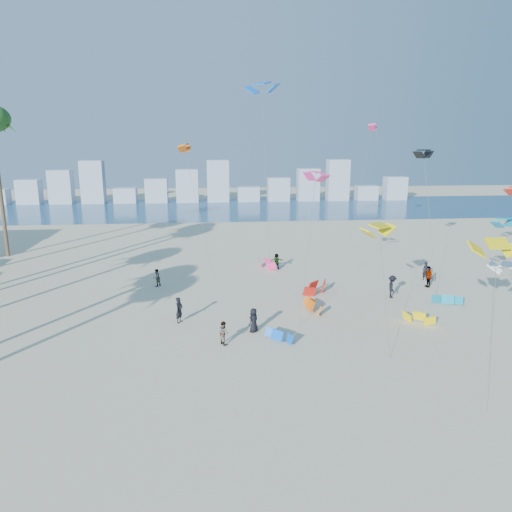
{
  "coord_description": "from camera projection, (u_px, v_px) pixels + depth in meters",
  "views": [
    {
      "loc": [
        -0.23,
        -18.68,
        13.0
      ],
      "look_at": [
        3.0,
        16.0,
        4.5
      ],
      "focal_mm": 34.46,
      "sensor_mm": 36.0,
      "label": 1
    }
  ],
  "objects": [
    {
      "name": "ground",
      "position": [
        221.0,
        446.0,
        21.17
      ],
      "size": [
        220.0,
        220.0,
        0.0
      ],
      "primitive_type": "plane",
      "color": "beige",
      "rests_on": "ground"
    },
    {
      "name": "ocean",
      "position": [
        212.0,
        209.0,
        90.82
      ],
      "size": [
        220.0,
        220.0,
        0.0
      ],
      "primitive_type": "plane",
      "color": "navy",
      "rests_on": "ground"
    },
    {
      "name": "kitesurfer_near",
      "position": [
        179.0,
        310.0,
        35.06
      ],
      "size": [
        0.71,
        0.82,
        1.88
      ],
      "primitive_type": "imported",
      "rotation": [
        0.0,
        0.0,
        1.1
      ],
      "color": "black",
      "rests_on": "ground"
    },
    {
      "name": "kitesurfer_mid",
      "position": [
        223.0,
        333.0,
        31.42
      ],
      "size": [
        0.9,
        0.95,
        1.54
      ],
      "primitive_type": "imported",
      "rotation": [
        0.0,
        0.0,
        2.14
      ],
      "color": "gray",
      "rests_on": "ground"
    },
    {
      "name": "kitesurfers_far",
      "position": [
        330.0,
        280.0,
        42.51
      ],
      "size": [
        25.49,
        17.07,
        1.91
      ],
      "color": "black",
      "rests_on": "ground"
    },
    {
      "name": "grounded_kites",
      "position": [
        326.0,
        294.0,
        40.17
      ],
      "size": [
        16.83,
        21.14,
        0.97
      ],
      "color": "blue",
      "rests_on": "ground"
    },
    {
      "name": "flying_kites",
      "position": [
        371.0,
        158.0,
        41.86
      ],
      "size": [
        33.69,
        39.42,
        18.73
      ],
      "color": "yellow",
      "rests_on": "ground"
    },
    {
      "name": "distant_skyline",
      "position": [
        205.0,
        187.0,
        99.66
      ],
      "size": [
        85.0,
        3.0,
        8.4
      ],
      "color": "#9EADBF",
      "rests_on": "ground"
    }
  ]
}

